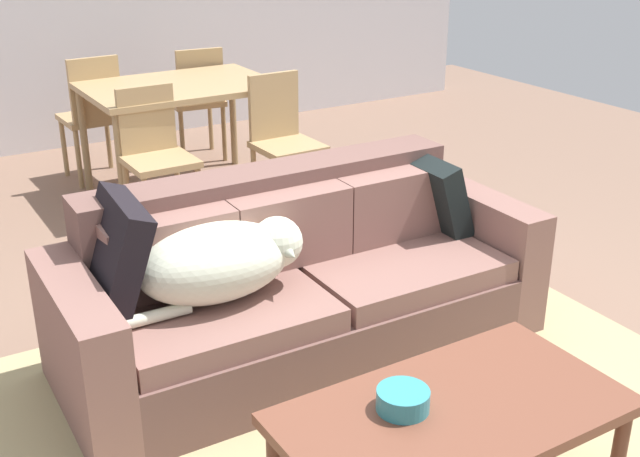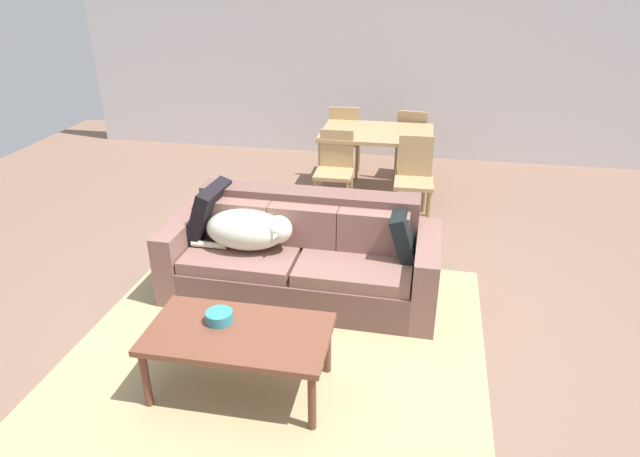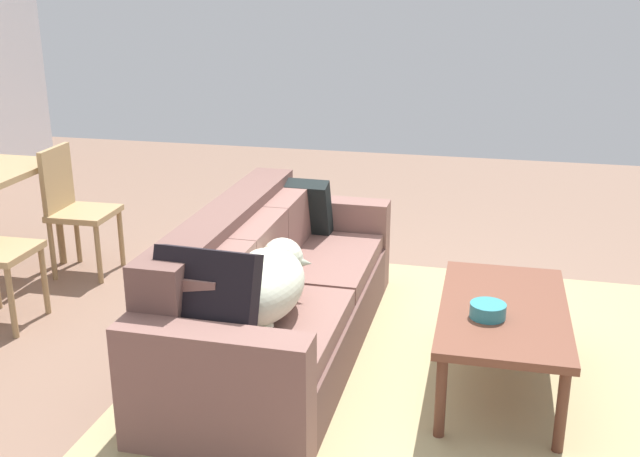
{
  "view_description": "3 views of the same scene",
  "coord_description": "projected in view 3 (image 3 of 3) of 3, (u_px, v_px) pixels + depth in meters",
  "views": [
    {
      "loc": [
        -1.63,
        -2.68,
        1.95
      ],
      "look_at": [
        0.15,
        0.22,
        0.53
      ],
      "focal_mm": 44.8,
      "sensor_mm": 36.0,
      "label": 1
    },
    {
      "loc": [
        0.85,
        -3.72,
        2.47
      ],
      "look_at": [
        0.14,
        0.03,
        0.65
      ],
      "focal_mm": 30.93,
      "sensor_mm": 36.0,
      "label": 2
    },
    {
      "loc": [
        -3.66,
        -0.97,
        1.98
      ],
      "look_at": [
        0.11,
        -0.1,
        0.69
      ],
      "focal_mm": 42.48,
      "sensor_mm": 36.0,
      "label": 3
    }
  ],
  "objects": [
    {
      "name": "ground_plane",
      "position": [
        297.0,
        350.0,
        4.22
      ],
      "size": [
        10.0,
        10.0,
        0.0
      ],
      "primitive_type": "plane",
      "color": "#80614F"
    },
    {
      "name": "throw_pillow_by_right_arm",
      "position": [
        301.0,
        208.0,
        4.79
      ],
      "size": [
        0.24,
        0.38,
        0.39
      ],
      "primitive_type": "cube",
      "rotation": [
        0.0,
        -0.31,
        -0.04
      ],
      "color": "black",
      "rests_on": "couch"
    },
    {
      "name": "area_rug",
      "position": [
        415.0,
        364.0,
        4.05
      ],
      "size": [
        2.91,
        2.8,
        0.01
      ],
      "primitive_type": "cube",
      "rotation": [
        0.0,
        0.0,
        -0.02
      ],
      "color": "tan",
      "rests_on": "ground"
    },
    {
      "name": "dog_on_left_cushion",
      "position": [
        265.0,
        283.0,
        3.65
      ],
      "size": [
        0.82,
        0.4,
        0.32
      ],
      "rotation": [
        0.0,
        0.0,
        -0.02
      ],
      "color": "beige",
      "rests_on": "couch"
    },
    {
      "name": "couch",
      "position": [
        271.0,
        298.0,
        4.12
      ],
      "size": [
        2.19,
        0.89,
        0.81
      ],
      "rotation": [
        0.0,
        0.0,
        -0.02
      ],
      "color": "brown",
      "rests_on": "ground"
    },
    {
      "name": "bowl_on_coffee_table",
      "position": [
        488.0,
        310.0,
        3.57
      ],
      "size": [
        0.17,
        0.17,
        0.07
      ],
      "primitive_type": "cylinder",
      "color": "teal",
      "rests_on": "coffee_table"
    },
    {
      "name": "throw_pillow_by_left_arm",
      "position": [
        204.0,
        303.0,
        3.29
      ],
      "size": [
        0.29,
        0.49,
        0.48
      ],
      "primitive_type": "cube",
      "rotation": [
        0.0,
        0.33,
        -0.07
      ],
      "color": "black",
      "rests_on": "couch"
    },
    {
      "name": "dining_chair_near_right",
      "position": [
        74.0,
        204.0,
        5.19
      ],
      "size": [
        0.41,
        0.41,
        0.89
      ],
      "rotation": [
        0.0,
        0.0,
        0.02
      ],
      "color": "tan",
      "rests_on": "ground"
    },
    {
      "name": "coffee_table",
      "position": [
        503.0,
        315.0,
        3.71
      ],
      "size": [
        1.13,
        0.62,
        0.45
      ],
      "color": "brown",
      "rests_on": "ground"
    }
  ]
}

